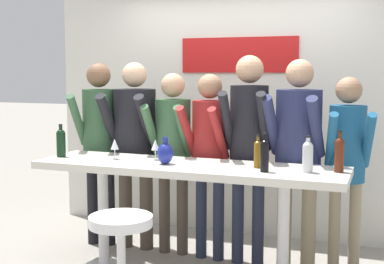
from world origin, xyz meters
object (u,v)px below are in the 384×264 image
(person_center_left, at_px, (173,142))
(wine_glass_0, at_px, (115,145))
(person_right, at_px, (298,141))
(person_center_right, at_px, (249,134))
(wine_glass_1, at_px, (155,146))
(person_far_right, at_px, (347,152))
(tasting_table, at_px, (188,180))
(person_far_left, at_px, (99,132))
(wine_bottle_4, at_px, (258,153))
(bar_stool, at_px, (121,251))
(wine_bottle_1, at_px, (308,155))
(person_center, at_px, (210,144))
(wine_bottle_2, at_px, (265,154))
(decorative_vase, at_px, (165,153))
(wine_bottle_0, at_px, (339,153))
(person_left, at_px, (135,135))
(wine_bottle_3, at_px, (61,142))

(person_center_left, relative_size, wine_glass_0, 9.59)
(person_right, bearing_deg, person_center_right, -174.60)
(wine_glass_1, bearing_deg, person_far_right, 18.81)
(tasting_table, height_order, wine_glass_1, wine_glass_1)
(person_far_left, height_order, wine_bottle_4, person_far_left)
(wine_bottle_4, bearing_deg, bar_stool, -129.59)
(wine_glass_1, bearing_deg, wine_bottle_1, -4.34)
(wine_bottle_4, bearing_deg, person_center, 138.04)
(tasting_table, bearing_deg, person_center, 89.66)
(wine_bottle_2, bearing_deg, wine_glass_1, 169.00)
(bar_stool, bearing_deg, wine_glass_1, 99.85)
(person_far_left, relative_size, wine_glass_0, 10.13)
(wine_bottle_2, xyz_separation_m, wine_glass_1, (-0.97, 0.19, -0.01))
(person_right, xyz_separation_m, wine_bottle_2, (-0.14, -0.65, -0.02))
(bar_stool, height_order, wine_glass_0, wine_glass_0)
(person_center_right, bearing_deg, person_center, 175.75)
(decorative_vase, bearing_deg, person_right, 32.30)
(person_far_right, bearing_deg, wine_bottle_4, -149.46)
(person_center_left, xyz_separation_m, wine_bottle_4, (0.93, -0.53, 0.03))
(wine_bottle_0, xyz_separation_m, wine_bottle_1, (-0.22, -0.09, -0.01))
(bar_stool, bearing_deg, person_center_left, 98.29)
(person_far_left, relative_size, wine_bottle_2, 6.05)
(wine_glass_0, bearing_deg, person_far_right, 17.81)
(wine_bottle_0, distance_m, wine_bottle_4, 0.61)
(bar_stool, bearing_deg, person_far_right, 46.80)
(person_center_left, height_order, person_center, person_center_left)
(wine_bottle_1, bearing_deg, person_far_right, 69.12)
(person_far_left, bearing_deg, wine_bottle_1, -25.00)
(bar_stool, height_order, wine_bottle_2, wine_bottle_2)
(person_center, relative_size, person_far_right, 1.01)
(wine_bottle_0, bearing_deg, bar_stool, -145.43)
(person_left, xyz_separation_m, wine_bottle_1, (1.72, -0.60, -0.01))
(person_center_right, relative_size, wine_bottle_3, 6.47)
(wine_bottle_3, bearing_deg, person_center_left, 36.83)
(person_center_left, height_order, person_right, person_right)
(person_far_left, bearing_deg, person_center_right, -10.42)
(person_far_left, distance_m, wine_glass_0, 0.74)
(wine_bottle_2, relative_size, wine_glass_1, 1.67)
(person_far_right, height_order, wine_glass_1, person_far_right)
(decorative_vase, bearing_deg, person_far_right, 25.80)
(person_right, bearing_deg, wine_bottle_2, -97.08)
(tasting_table, height_order, wine_bottle_1, wine_bottle_1)
(wine_glass_0, bearing_deg, wine_bottle_1, -0.59)
(person_far_left, height_order, person_center, person_far_left)
(person_center, xyz_separation_m, wine_glass_1, (-0.32, -0.46, 0.03))
(wine_bottle_0, bearing_deg, wine_glass_0, -177.64)
(person_far_left, relative_size, wine_bottle_4, 6.95)
(tasting_table, relative_size, person_right, 1.39)
(bar_stool, distance_m, person_left, 1.66)
(person_right, bearing_deg, wine_bottle_3, -158.80)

